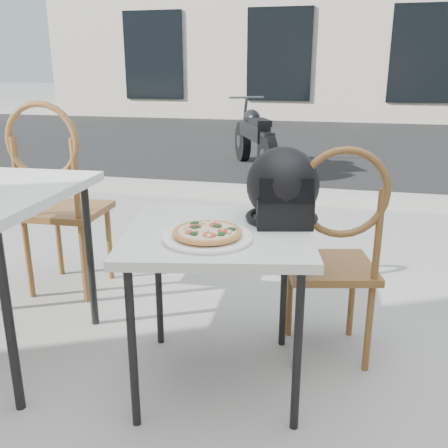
% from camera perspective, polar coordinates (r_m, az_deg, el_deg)
% --- Properties ---
extents(ground, '(80.00, 80.00, 0.00)m').
position_cam_1_polar(ground, '(2.31, 10.31, -16.78)').
color(ground, '#97958F').
rests_on(ground, ground).
extents(street_asphalt, '(30.00, 8.00, 0.00)m').
position_cam_1_polar(street_asphalt, '(9.01, 13.38, 8.72)').
color(street_asphalt, black).
rests_on(street_asphalt, ground).
extents(curb, '(30.00, 0.25, 0.12)m').
position_cam_1_polar(curb, '(5.07, 12.66, 2.94)').
color(curb, '#A6A39B').
rests_on(curb, ground).
extents(cafe_table_main, '(0.85, 0.85, 0.68)m').
position_cam_1_polar(cafe_table_main, '(1.98, -0.70, -2.30)').
color(cafe_table_main, silver).
rests_on(cafe_table_main, ground).
extents(plate, '(0.45, 0.45, 0.02)m').
position_cam_1_polar(plate, '(1.84, -1.88, -1.52)').
color(plate, white).
rests_on(plate, cafe_table_main).
extents(pizza, '(0.29, 0.29, 0.03)m').
position_cam_1_polar(pizza, '(1.83, -1.89, -0.88)').
color(pizza, '#D48C4D').
rests_on(pizza, plate).
extents(helmet, '(0.36, 0.37, 0.31)m').
position_cam_1_polar(helmet, '(2.04, 6.74, 3.97)').
color(helmet, black).
rests_on(helmet, cafe_table_main).
extents(cafe_chair_main, '(0.46, 0.46, 1.00)m').
position_cam_1_polar(cafe_chair_main, '(2.20, 12.55, -2.49)').
color(cafe_chair_main, brown).
rests_on(cafe_chair_main, ground).
extents(cafe_chair_side, '(0.45, 0.45, 1.13)m').
position_cam_1_polar(cafe_chair_side, '(2.97, -18.52, 3.66)').
color(cafe_chair_side, brown).
rests_on(cafe_chair_side, ground).
extents(motorcycle, '(0.88, 1.72, 0.92)m').
position_cam_1_polar(motorcycle, '(6.65, 3.45, 9.72)').
color(motorcycle, black).
rests_on(motorcycle, street_asphalt).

